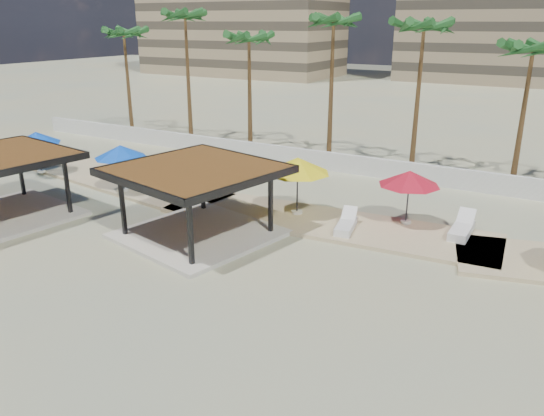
{
  "coord_description": "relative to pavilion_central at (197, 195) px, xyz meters",
  "views": [
    {
      "loc": [
        11.58,
        -14.61,
        9.17
      ],
      "look_at": [
        0.71,
        4.38,
        1.4
      ],
      "focal_mm": 35.0,
      "sensor_mm": 36.0,
      "label": 1
    }
  ],
  "objects": [
    {
      "name": "palm_b",
      "position": [
        -12.75,
        15.81,
        7.19
      ],
      "size": [
        3.0,
        3.0,
        10.35
      ],
      "color": "brown",
      "rests_on": "ground"
    },
    {
      "name": "ground",
      "position": [
        2.25,
        -2.89,
        -1.92
      ],
      "size": [
        200.0,
        200.0,
        0.0
      ],
      "primitive_type": "plane",
      "color": "tan",
      "rests_on": "ground"
    },
    {
      "name": "umbrella_c",
      "position": [
        7.74,
        5.79,
        0.43
      ],
      "size": [
        2.9,
        2.9,
        2.54
      ],
      "rotation": [
        0.0,
        0.0,
        0.02
      ],
      "color": "beige",
      "rests_on": "promenade"
    },
    {
      "name": "lounger_a",
      "position": [
        -4.56,
        4.84,
        -1.56
      ],
      "size": [
        1.42,
        2.17,
        0.79
      ],
      "rotation": [
        0.0,
        0.0,
        1.97
      ],
      "color": "silver",
      "rests_on": "promenade"
    },
    {
      "name": "palm_f",
      "position": [
        11.25,
        15.71,
        5.53
      ],
      "size": [
        3.0,
        3.0,
        8.57
      ],
      "color": "brown",
      "rests_on": "ground"
    },
    {
      "name": "palm_a",
      "position": [
        -18.75,
        15.41,
        5.98
      ],
      "size": [
        3.0,
        3.0,
        9.05
      ],
      "color": "brown",
      "rests_on": "ground"
    },
    {
      "name": "pavilion_central",
      "position": [
        0.0,
        0.0,
        0.0
      ],
      "size": [
        7.55,
        7.55,
        3.23
      ],
      "rotation": [
        0.0,
        0.0,
        -0.21
      ],
      "color": "beige",
      "rests_on": "ground"
    },
    {
      "name": "palm_d",
      "position": [
        -0.75,
        16.01,
        6.84
      ],
      "size": [
        3.0,
        3.0,
        9.97
      ],
      "color": "brown",
      "rests_on": "ground"
    },
    {
      "name": "lounger_c",
      "position": [
        10.3,
        5.63,
        -1.53
      ],
      "size": [
        0.78,
        2.37,
        0.9
      ],
      "rotation": [
        0.0,
        0.0,
        1.57
      ],
      "color": "silver",
      "rests_on": "promenade"
    },
    {
      "name": "lounger_b",
      "position": [
        5.61,
        3.62,
        -1.55
      ],
      "size": [
        1.07,
        2.21,
        0.8
      ],
      "rotation": [
        0.0,
        0.0,
        1.76
      ],
      "color": "silver",
      "rests_on": "promenade"
    },
    {
      "name": "umbrella_b",
      "position": [
        2.69,
        4.43,
        0.68
      ],
      "size": [
        3.49,
        3.49,
        2.82
      ],
      "rotation": [
        0.0,
        0.0,
        0.1
      ],
      "color": "beige",
      "rests_on": "promenade"
    },
    {
      "name": "palm_e",
      "position": [
        5.25,
        15.51,
        6.58
      ],
      "size": [
        3.0,
        3.0,
        9.69
      ],
      "color": "brown",
      "rests_on": "ground"
    },
    {
      "name": "palm_c",
      "position": [
        -6.75,
        15.21,
        5.77
      ],
      "size": [
        3.0,
        3.0,
        8.84
      ],
      "color": "brown",
      "rests_on": "ground"
    },
    {
      "name": "boundary_wall",
      "position": [
        2.25,
        13.11,
        -1.32
      ],
      "size": [
        56.0,
        0.3,
        1.2
      ],
      "primitive_type": "cube",
      "color": "silver",
      "rests_on": "ground"
    },
    {
      "name": "umbrella_f",
      "position": [
        -7.39,
        2.91,
        0.48
      ],
      "size": [
        3.46,
        3.46,
        2.59
      ],
      "rotation": [
        0.0,
        0.0,
        -0.21
      ],
      "color": "beige",
      "rests_on": "promenade"
    },
    {
      "name": "umbrella_a",
      "position": [
        -14.65,
        3.12,
        0.45
      ],
      "size": [
        3.73,
        3.73,
        2.55
      ],
      "rotation": [
        0.0,
        0.0,
        -0.38
      ],
      "color": "beige",
      "rests_on": "promenade"
    },
    {
      "name": "promenade",
      "position": [
        4.25,
        4.78,
        -1.86
      ],
      "size": [
        44.45,
        7.97,
        0.24
      ],
      "color": "#C6B284",
      "rests_on": "ground"
    }
  ]
}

